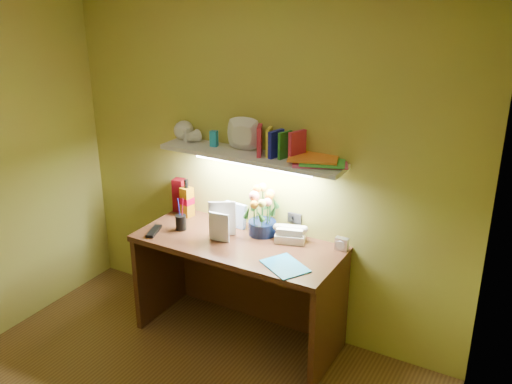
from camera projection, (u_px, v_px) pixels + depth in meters
desk at (238, 290)px, 3.94m from camera, size 1.40×0.60×0.75m
flower_bouquet at (262, 212)px, 3.85m from camera, size 0.24×0.24×0.33m
telephone at (290, 233)px, 3.79m from camera, size 0.23×0.20×0.12m
desk_clock at (342, 244)px, 3.67m from camera, size 0.09×0.04×0.08m
whisky_bottle at (187, 198)px, 4.15m from camera, size 0.09×0.09×0.28m
whisky_box at (179, 195)px, 4.24m from camera, size 0.09×0.09×0.25m
pen_cup at (181, 218)px, 3.94m from camera, size 0.08×0.08×0.18m
art_card at (235, 215)px, 4.00m from camera, size 0.18×0.05×0.17m
tv_remote at (154, 231)px, 3.93m from camera, size 0.11×0.19×0.02m
blue_folder at (285, 266)px, 3.48m from camera, size 0.34×0.32×0.01m
desk_book_a at (209, 219)px, 3.85m from camera, size 0.17×0.11×0.25m
desk_book_b at (209, 225)px, 3.80m from camera, size 0.15×0.03×0.20m
wall_shelf at (251, 151)px, 3.74m from camera, size 1.33×0.38×0.23m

